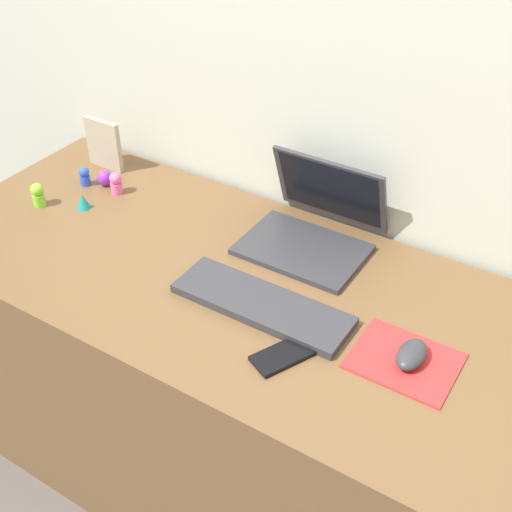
{
  "coord_description": "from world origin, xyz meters",
  "views": [
    {
      "loc": [
        0.65,
        -1.01,
        1.72
      ],
      "look_at": [
        0.02,
        0.0,
        0.83
      ],
      "focal_mm": 47.06,
      "sensor_mm": 36.0,
      "label": 1
    }
  ],
  "objects_px": {
    "keyboard": "(262,304)",
    "toy_figurine_blue": "(85,176)",
    "toy_figurine_teal": "(83,201)",
    "laptop": "(315,222)",
    "toy_figurine_purple": "(105,178)",
    "toy_figurine_pink": "(116,183)",
    "picture_frame": "(104,144)",
    "cell_phone": "(283,355)",
    "mouse": "(412,354)",
    "toy_figurine_lime": "(38,194)"
  },
  "relations": [
    {
      "from": "mouse",
      "to": "picture_frame",
      "type": "height_order",
      "value": "picture_frame"
    },
    {
      "from": "keyboard",
      "to": "mouse",
      "type": "distance_m",
      "value": 0.34
    },
    {
      "from": "laptop",
      "to": "toy_figurine_lime",
      "type": "xyz_separation_m",
      "value": [
        -0.71,
        -0.25,
        -0.02
      ]
    },
    {
      "from": "keyboard",
      "to": "picture_frame",
      "type": "relative_size",
      "value": 2.73
    },
    {
      "from": "toy_figurine_purple",
      "to": "toy_figurine_teal",
      "type": "bearing_deg",
      "value": -74.36
    },
    {
      "from": "picture_frame",
      "to": "toy_figurine_pink",
      "type": "height_order",
      "value": "picture_frame"
    },
    {
      "from": "toy_figurine_blue",
      "to": "toy_figurine_purple",
      "type": "bearing_deg",
      "value": 30.45
    },
    {
      "from": "mouse",
      "to": "toy_figurine_blue",
      "type": "distance_m",
      "value": 1.06
    },
    {
      "from": "cell_phone",
      "to": "toy_figurine_teal",
      "type": "xyz_separation_m",
      "value": [
        -0.74,
        0.2,
        0.02
      ]
    },
    {
      "from": "mouse",
      "to": "toy_figurine_blue",
      "type": "height_order",
      "value": "toy_figurine_blue"
    },
    {
      "from": "laptop",
      "to": "picture_frame",
      "type": "relative_size",
      "value": 2.0
    },
    {
      "from": "cell_phone",
      "to": "toy_figurine_purple",
      "type": "relative_size",
      "value": 2.79
    },
    {
      "from": "laptop",
      "to": "toy_figurine_lime",
      "type": "relative_size",
      "value": 4.49
    },
    {
      "from": "laptop",
      "to": "cell_phone",
      "type": "xyz_separation_m",
      "value": [
        0.14,
        -0.4,
        -0.05
      ]
    },
    {
      "from": "toy_figurine_purple",
      "to": "toy_figurine_pink",
      "type": "relative_size",
      "value": 0.73
    },
    {
      "from": "picture_frame",
      "to": "toy_figurine_teal",
      "type": "distance_m",
      "value": 0.23
    },
    {
      "from": "mouse",
      "to": "cell_phone",
      "type": "xyz_separation_m",
      "value": [
        -0.22,
        -0.13,
        -0.02
      ]
    },
    {
      "from": "laptop",
      "to": "picture_frame",
      "type": "bearing_deg",
      "value": 179.86
    },
    {
      "from": "laptop",
      "to": "toy_figurine_purple",
      "type": "bearing_deg",
      "value": -172.85
    },
    {
      "from": "cell_phone",
      "to": "toy_figurine_blue",
      "type": "xyz_separation_m",
      "value": [
        -0.82,
        0.29,
        0.02
      ]
    },
    {
      "from": "keyboard",
      "to": "toy_figurine_blue",
      "type": "xyz_separation_m",
      "value": [
        -0.71,
        0.18,
        0.02
      ]
    },
    {
      "from": "mouse",
      "to": "cell_phone",
      "type": "distance_m",
      "value": 0.26
    },
    {
      "from": "keyboard",
      "to": "picture_frame",
      "type": "height_order",
      "value": "picture_frame"
    },
    {
      "from": "cell_phone",
      "to": "picture_frame",
      "type": "bearing_deg",
      "value": 179.84
    },
    {
      "from": "laptop",
      "to": "toy_figurine_purple",
      "type": "relative_size",
      "value": 6.55
    },
    {
      "from": "toy_figurine_teal",
      "to": "toy_figurine_pink",
      "type": "distance_m",
      "value": 0.11
    },
    {
      "from": "toy_figurine_purple",
      "to": "toy_figurine_lime",
      "type": "bearing_deg",
      "value": -113.79
    },
    {
      "from": "cell_phone",
      "to": "laptop",
      "type": "bearing_deg",
      "value": 135.03
    },
    {
      "from": "toy_figurine_lime",
      "to": "laptop",
      "type": "bearing_deg",
      "value": 19.79
    },
    {
      "from": "mouse",
      "to": "toy_figurine_teal",
      "type": "height_order",
      "value": "toy_figurine_teal"
    },
    {
      "from": "picture_frame",
      "to": "toy_figurine_purple",
      "type": "bearing_deg",
      "value": -49.82
    },
    {
      "from": "cell_phone",
      "to": "toy_figurine_teal",
      "type": "distance_m",
      "value": 0.77
    },
    {
      "from": "laptop",
      "to": "toy_figurine_purple",
      "type": "xyz_separation_m",
      "value": [
        -0.63,
        -0.08,
        -0.03
      ]
    },
    {
      "from": "keyboard",
      "to": "toy_figurine_purple",
      "type": "xyz_separation_m",
      "value": [
        -0.66,
        0.21,
        0.01
      ]
    },
    {
      "from": "picture_frame",
      "to": "toy_figurine_pink",
      "type": "distance_m",
      "value": 0.16
    },
    {
      "from": "laptop",
      "to": "keyboard",
      "type": "height_order",
      "value": "laptop"
    },
    {
      "from": "laptop",
      "to": "toy_figurine_teal",
      "type": "relative_size",
      "value": 7.19
    },
    {
      "from": "toy_figurine_blue",
      "to": "toy_figurine_teal",
      "type": "bearing_deg",
      "value": -48.44
    },
    {
      "from": "mouse",
      "to": "laptop",
      "type": "bearing_deg",
      "value": 143.46
    },
    {
      "from": "toy_figurine_lime",
      "to": "toy_figurine_teal",
      "type": "distance_m",
      "value": 0.12
    },
    {
      "from": "keyboard",
      "to": "cell_phone",
      "type": "relative_size",
      "value": 3.2
    },
    {
      "from": "laptop",
      "to": "keyboard",
      "type": "distance_m",
      "value": 0.3
    },
    {
      "from": "cell_phone",
      "to": "toy_figurine_blue",
      "type": "distance_m",
      "value": 0.87
    },
    {
      "from": "picture_frame",
      "to": "toy_figurine_purple",
      "type": "relative_size",
      "value": 3.27
    },
    {
      "from": "toy_figurine_lime",
      "to": "toy_figurine_blue",
      "type": "height_order",
      "value": "toy_figurine_lime"
    },
    {
      "from": "toy_figurine_purple",
      "to": "toy_figurine_pink",
      "type": "height_order",
      "value": "toy_figurine_pink"
    },
    {
      "from": "toy_figurine_lime",
      "to": "toy_figurine_purple",
      "type": "xyz_separation_m",
      "value": [
        0.08,
        0.18,
        -0.01
      ]
    },
    {
      "from": "picture_frame",
      "to": "toy_figurine_lime",
      "type": "distance_m",
      "value": 0.26
    },
    {
      "from": "keyboard",
      "to": "toy_figurine_lime",
      "type": "bearing_deg",
      "value": 177.09
    },
    {
      "from": "toy_figurine_purple",
      "to": "toy_figurine_blue",
      "type": "xyz_separation_m",
      "value": [
        -0.05,
        -0.03,
        0.01
      ]
    }
  ]
}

